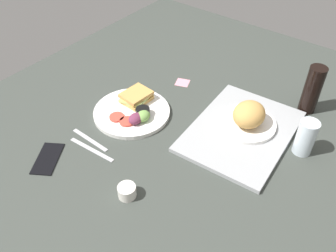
% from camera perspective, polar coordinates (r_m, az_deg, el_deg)
% --- Properties ---
extents(ground_plane, '(1.90, 1.50, 0.03)m').
position_cam_1_polar(ground_plane, '(1.32, -0.50, -0.79)').
color(ground_plane, '#383D38').
extents(serving_tray, '(0.47, 0.36, 0.02)m').
position_cam_1_polar(serving_tray, '(1.32, 11.61, -0.79)').
color(serving_tray, '#9EA0A3').
rests_on(serving_tray, ground_plane).
extents(bread_plate_near, '(0.22, 0.22, 0.10)m').
position_cam_1_polar(bread_plate_near, '(1.30, 12.66, 1.34)').
color(bread_plate_near, white).
rests_on(bread_plate_near, serving_tray).
extents(plate_with_salad, '(0.29, 0.29, 0.05)m').
position_cam_1_polar(plate_with_salad, '(1.37, -5.52, 2.57)').
color(plate_with_salad, white).
rests_on(plate_with_salad, ground_plane).
extents(drinking_glass, '(0.06, 0.06, 0.13)m').
position_cam_1_polar(drinking_glass, '(1.27, 21.14, -1.70)').
color(drinking_glass, silver).
rests_on(drinking_glass, ground_plane).
extents(soda_bottle, '(0.06, 0.06, 0.19)m').
position_cam_1_polar(soda_bottle, '(1.44, 22.05, 5.40)').
color(soda_bottle, black).
rests_on(soda_bottle, ground_plane).
extents(espresso_cup, '(0.06, 0.06, 0.04)m').
position_cam_1_polar(espresso_cup, '(1.10, -6.58, -10.33)').
color(espresso_cup, silver).
rests_on(espresso_cup, ground_plane).
extents(fork, '(0.02, 0.17, 0.01)m').
position_cam_1_polar(fork, '(1.29, -12.35, -2.15)').
color(fork, '#B7B7BC').
rests_on(fork, ground_plane).
extents(knife, '(0.03, 0.19, 0.01)m').
position_cam_1_polar(knife, '(1.26, -12.10, -3.68)').
color(knife, '#B7B7BC').
rests_on(knife, ground_plane).
extents(cell_phone, '(0.16, 0.14, 0.01)m').
position_cam_1_polar(cell_phone, '(1.27, -18.68, -4.88)').
color(cell_phone, black).
rests_on(cell_phone, ground_plane).
extents(sticky_note, '(0.07, 0.07, 0.00)m').
position_cam_1_polar(sticky_note, '(1.54, 2.33, 6.96)').
color(sticky_note, pink).
rests_on(sticky_note, ground_plane).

